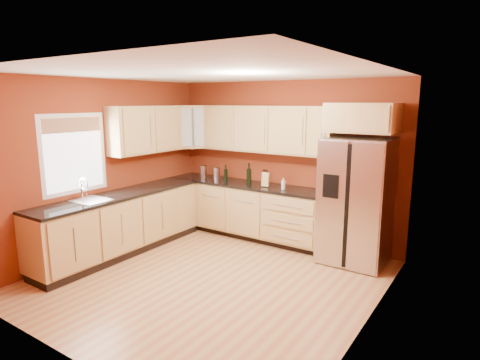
# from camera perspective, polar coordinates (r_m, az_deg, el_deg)

# --- Properties ---
(floor) EXTENTS (4.00, 4.00, 0.00)m
(floor) POSITION_cam_1_polar(r_m,az_deg,el_deg) (5.39, -4.26, -13.82)
(floor) COLOR #B06B44
(floor) RESTS_ON ground
(ceiling) EXTENTS (4.00, 4.00, 0.00)m
(ceiling) POSITION_cam_1_polar(r_m,az_deg,el_deg) (4.90, -4.72, 14.95)
(ceiling) COLOR white
(ceiling) RESTS_ON wall_back
(wall_back) EXTENTS (4.00, 0.04, 2.60)m
(wall_back) POSITION_cam_1_polar(r_m,az_deg,el_deg) (6.65, 6.21, 2.67)
(wall_back) COLOR maroon
(wall_back) RESTS_ON floor
(wall_front) EXTENTS (4.00, 0.04, 2.60)m
(wall_front) POSITION_cam_1_polar(r_m,az_deg,el_deg) (3.67, -24.17, -5.21)
(wall_front) COLOR maroon
(wall_front) RESTS_ON floor
(wall_left) EXTENTS (0.04, 4.00, 2.60)m
(wall_left) POSITION_cam_1_polar(r_m,az_deg,el_deg) (6.40, -18.75, 1.81)
(wall_left) COLOR maroon
(wall_left) RESTS_ON floor
(wall_right) EXTENTS (0.04, 4.00, 2.60)m
(wall_right) POSITION_cam_1_polar(r_m,az_deg,el_deg) (4.09, 18.21, -3.16)
(wall_right) COLOR maroon
(wall_right) RESTS_ON floor
(base_cabinets_back) EXTENTS (2.90, 0.60, 0.88)m
(base_cabinets_back) POSITION_cam_1_polar(r_m,az_deg,el_deg) (6.84, 0.79, -4.39)
(base_cabinets_back) COLOR tan
(base_cabinets_back) RESTS_ON floor
(base_cabinets_left) EXTENTS (0.60, 2.80, 0.88)m
(base_cabinets_left) POSITION_cam_1_polar(r_m,az_deg,el_deg) (6.36, -16.59, -6.09)
(base_cabinets_left) COLOR tan
(base_cabinets_left) RESTS_ON floor
(countertop_back) EXTENTS (2.90, 0.62, 0.04)m
(countertop_back) POSITION_cam_1_polar(r_m,az_deg,el_deg) (6.73, 0.75, -0.63)
(countertop_back) COLOR black
(countertop_back) RESTS_ON base_cabinets_back
(countertop_left) EXTENTS (0.62, 2.80, 0.04)m
(countertop_left) POSITION_cam_1_polar(r_m,az_deg,el_deg) (6.23, -16.77, -2.06)
(countertop_left) COLOR black
(countertop_left) RESTS_ON base_cabinets_left
(upper_cabinets_back) EXTENTS (2.30, 0.33, 0.75)m
(upper_cabinets_back) POSITION_cam_1_polar(r_m,az_deg,el_deg) (6.57, 3.68, 7.22)
(upper_cabinets_back) COLOR tan
(upper_cabinets_back) RESTS_ON wall_back
(upper_cabinets_left) EXTENTS (0.33, 1.35, 0.75)m
(upper_cabinets_left) POSITION_cam_1_polar(r_m,az_deg,el_deg) (6.68, -13.22, 7.01)
(upper_cabinets_left) COLOR tan
(upper_cabinets_left) RESTS_ON wall_left
(corner_upper_cabinet) EXTENTS (0.67, 0.67, 0.75)m
(corner_upper_cabinet) POSITION_cam_1_polar(r_m,az_deg,el_deg) (7.25, -6.83, 7.53)
(corner_upper_cabinet) COLOR tan
(corner_upper_cabinet) RESTS_ON wall_back
(over_fridge_cabinet) EXTENTS (0.92, 0.60, 0.40)m
(over_fridge_cabinet) POSITION_cam_1_polar(r_m,az_deg,el_deg) (5.79, 17.01, 8.47)
(over_fridge_cabinet) COLOR tan
(over_fridge_cabinet) RESTS_ON wall_back
(refrigerator) EXTENTS (0.90, 0.75, 1.78)m
(refrigerator) POSITION_cam_1_polar(r_m,az_deg,el_deg) (5.88, 16.16, -2.90)
(refrigerator) COLOR #B1B1B6
(refrigerator) RESTS_ON floor
(window) EXTENTS (0.03, 0.90, 1.00)m
(window) POSITION_cam_1_polar(r_m,az_deg,el_deg) (6.06, -22.51, 3.45)
(window) COLOR white
(window) RESTS_ON wall_left
(sink_faucet) EXTENTS (0.50, 0.42, 0.30)m
(sink_faucet) POSITION_cam_1_polar(r_m,az_deg,el_deg) (5.90, -20.58, -1.33)
(sink_faucet) COLOR silver
(sink_faucet) RESTS_ON countertop_left
(canister_left) EXTENTS (0.14, 0.14, 0.21)m
(canister_left) POSITION_cam_1_polar(r_m,az_deg,el_deg) (7.07, -3.32, 0.95)
(canister_left) COLOR #B1B1B6
(canister_left) RESTS_ON countertop_back
(canister_right) EXTENTS (0.17, 0.17, 0.21)m
(canister_right) POSITION_cam_1_polar(r_m,az_deg,el_deg) (7.27, -5.23, 1.23)
(canister_right) COLOR #B1B1B6
(canister_right) RESTS_ON countertop_back
(wine_bottle_a) EXTENTS (0.08, 0.08, 0.29)m
(wine_bottle_a) POSITION_cam_1_polar(r_m,az_deg,el_deg) (6.87, -2.05, 1.00)
(wine_bottle_a) COLOR black
(wine_bottle_a) RESTS_ON countertop_back
(wine_bottle_b) EXTENTS (0.10, 0.10, 0.36)m
(wine_bottle_b) POSITION_cam_1_polar(r_m,az_deg,el_deg) (6.62, 1.29, 0.92)
(wine_bottle_b) COLOR black
(wine_bottle_b) RESTS_ON countertop_back
(knife_block) EXTENTS (0.14, 0.13, 0.23)m
(knife_block) POSITION_cam_1_polar(r_m,az_deg,el_deg) (6.47, 3.70, 0.08)
(knife_block) COLOR tan
(knife_block) RESTS_ON countertop_back
(soap_dispenser) EXTENTS (0.07, 0.07, 0.18)m
(soap_dispenser) POSITION_cam_1_polar(r_m,az_deg,el_deg) (6.28, 6.18, -0.53)
(soap_dispenser) COLOR silver
(soap_dispenser) RESTS_ON countertop_back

